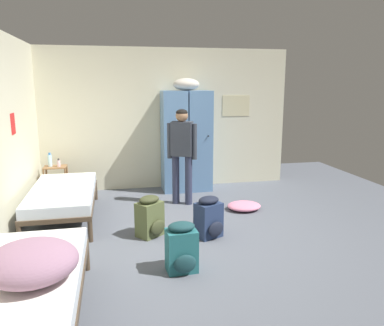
{
  "coord_description": "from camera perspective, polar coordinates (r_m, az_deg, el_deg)",
  "views": [
    {
      "loc": [
        -1.01,
        -4.54,
        1.98
      ],
      "look_at": [
        0.0,
        0.26,
        0.95
      ],
      "focal_mm": 35.61,
      "sensor_mm": 36.0,
      "label": 1
    }
  ],
  "objects": [
    {
      "name": "bed_left_rear",
      "position": [
        5.9,
        -18.76,
        -4.51
      ],
      "size": [
        0.9,
        1.9,
        0.49
      ],
      "color": "#473828",
      "rests_on": "ground_plane"
    },
    {
      "name": "bedding_heap",
      "position": [
        3.23,
        -22.86,
        -13.5
      ],
      "size": [
        0.7,
        0.67,
        0.31
      ],
      "color": "gray",
      "rests_on": "bed_left_front"
    },
    {
      "name": "bed_left_front",
      "position": [
        3.5,
        -23.77,
        -16.36
      ],
      "size": [
        0.9,
        1.9,
        0.49
      ],
      "color": "#473828",
      "rests_on": "ground_plane"
    },
    {
      "name": "person_traveler",
      "position": [
        6.21,
        -1.51,
        2.3
      ],
      "size": [
        0.46,
        0.32,
        1.58
      ],
      "color": "#2D334C",
      "rests_on": "ground_plane"
    },
    {
      "name": "clothes_pile_pink",
      "position": [
        6.17,
        7.8,
        -6.39
      ],
      "size": [
        0.54,
        0.46,
        0.12
      ],
      "color": "pink",
      "rests_on": "ground_plane"
    },
    {
      "name": "backpack_teal",
      "position": [
        4.15,
        -1.55,
        -12.66
      ],
      "size": [
        0.33,
        0.35,
        0.55
      ],
      "color": "#23666B",
      "rests_on": "ground_plane"
    },
    {
      "name": "water_bottle",
      "position": [
        7.01,
        -20.51,
        0.39
      ],
      "size": [
        0.07,
        0.07,
        0.24
      ],
      "color": "#B2DBEA",
      "rests_on": "shelf_unit"
    },
    {
      "name": "ground_plane",
      "position": [
        5.05,
        0.62,
        -11.21
      ],
      "size": [
        8.33,
        8.33,
        0.0
      ],
      "primitive_type": "plane",
      "color": "#565B66"
    },
    {
      "name": "room_backdrop",
      "position": [
        5.84,
        -13.94,
        4.95
      ],
      "size": [
        4.74,
        5.27,
        2.63
      ],
      "color": "beige",
      "rests_on": "ground_plane"
    },
    {
      "name": "lotion_bottle",
      "position": [
        6.94,
        -19.33,
        -0.02
      ],
      "size": [
        0.06,
        0.06,
        0.14
      ],
      "color": "beige",
      "rests_on": "shelf_unit"
    },
    {
      "name": "backpack_olive",
      "position": [
        5.07,
        -6.29,
        -8.06
      ],
      "size": [
        0.41,
        0.42,
        0.55
      ],
      "color": "#566038",
      "rests_on": "ground_plane"
    },
    {
      "name": "locker_bank",
      "position": [
        7.06,
        -0.86,
        3.63
      ],
      "size": [
        0.9,
        0.55,
        2.07
      ],
      "color": "#5B84B2",
      "rests_on": "ground_plane"
    },
    {
      "name": "backpack_navy",
      "position": [
        5.01,
        2.56,
        -8.22
      ],
      "size": [
        0.39,
        0.4,
        0.55
      ],
      "color": "navy",
      "rests_on": "ground_plane"
    },
    {
      "name": "shelf_unit",
      "position": [
        7.05,
        -19.7,
        -2.26
      ],
      "size": [
        0.38,
        0.3,
        0.57
      ],
      "color": "brown",
      "rests_on": "ground_plane"
    }
  ]
}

